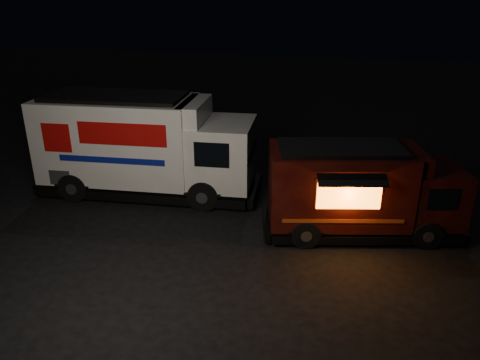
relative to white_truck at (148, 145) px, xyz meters
name	(u,v)px	position (x,y,z in m)	size (l,w,h in m)	color
ground	(214,249)	(3.43, -3.38, -1.79)	(80.00, 80.00, 0.00)	black
white_truck	(148,145)	(0.00, 0.00, 0.00)	(7.89, 2.69, 3.57)	white
red_truck	(364,190)	(7.49, -1.25, -0.40)	(5.95, 2.19, 2.77)	#3E110B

